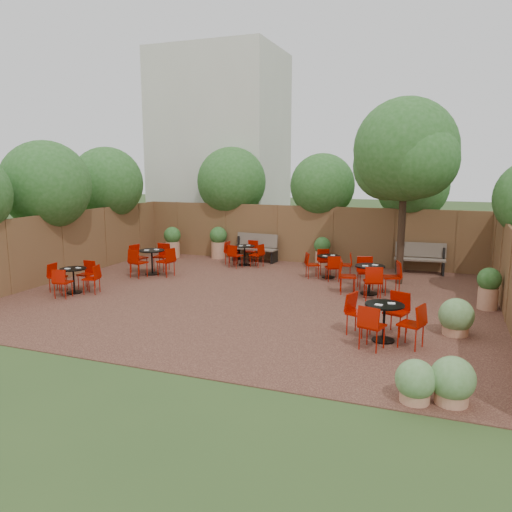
% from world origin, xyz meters
% --- Properties ---
extents(ground, '(80.00, 80.00, 0.00)m').
position_xyz_m(ground, '(0.00, 0.00, 0.00)').
color(ground, '#354F23').
rests_on(ground, ground).
extents(courtyard_paving, '(12.00, 10.00, 0.02)m').
position_xyz_m(courtyard_paving, '(0.00, 0.00, 0.01)').
color(courtyard_paving, '#3A1E17').
rests_on(courtyard_paving, ground).
extents(fence_back, '(12.00, 0.08, 2.00)m').
position_xyz_m(fence_back, '(0.00, 5.00, 1.00)').
color(fence_back, brown).
rests_on(fence_back, ground).
extents(fence_left, '(0.08, 10.00, 2.00)m').
position_xyz_m(fence_left, '(-6.00, 0.00, 1.00)').
color(fence_left, brown).
rests_on(fence_left, ground).
extents(fence_right, '(0.08, 10.00, 2.00)m').
position_xyz_m(fence_right, '(6.00, 0.00, 1.00)').
color(fence_right, brown).
rests_on(fence_right, ground).
extents(neighbour_building, '(5.00, 4.00, 8.00)m').
position_xyz_m(neighbour_building, '(-4.50, 8.00, 4.00)').
color(neighbour_building, beige).
rests_on(neighbour_building, ground).
extents(overhang_foliage, '(15.43, 10.57, 2.63)m').
position_xyz_m(overhang_foliage, '(-2.60, 2.94, 2.72)').
color(overhang_foliage, '#25581C').
rests_on(overhang_foliage, ground).
extents(courtyard_tree, '(2.93, 2.86, 5.20)m').
position_xyz_m(courtyard_tree, '(3.44, 2.88, 3.64)').
color(courtyard_tree, black).
rests_on(courtyard_tree, courtyard_paving).
extents(park_bench_left, '(1.62, 0.67, 0.98)m').
position_xyz_m(park_bench_left, '(-1.62, 4.63, 0.52)').
color(park_bench_left, brown).
rests_on(park_bench_left, courtyard_paving).
extents(park_bench_right, '(1.58, 0.62, 0.95)m').
position_xyz_m(park_bench_right, '(3.92, 4.63, 0.51)').
color(park_bench_right, brown).
rests_on(park_bench_right, courtyard_paving).
extents(bistro_tables, '(9.63, 7.49, 0.89)m').
position_xyz_m(bistro_tables, '(-0.22, 0.92, 0.44)').
color(bistro_tables, black).
rests_on(bistro_tables, courtyard_paving).
extents(planters, '(10.98, 4.37, 1.15)m').
position_xyz_m(planters, '(-1.06, 3.77, 0.61)').
color(planters, tan).
rests_on(planters, courtyard_paving).
extents(low_shrubs, '(1.21, 3.97, 0.74)m').
position_xyz_m(low_shrubs, '(4.75, -3.22, 0.35)').
color(low_shrubs, tan).
rests_on(low_shrubs, courtyard_paving).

